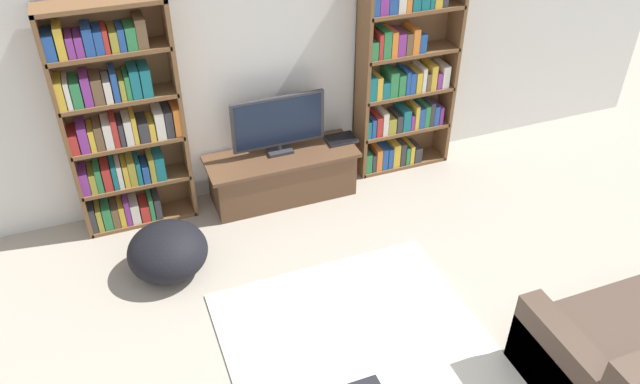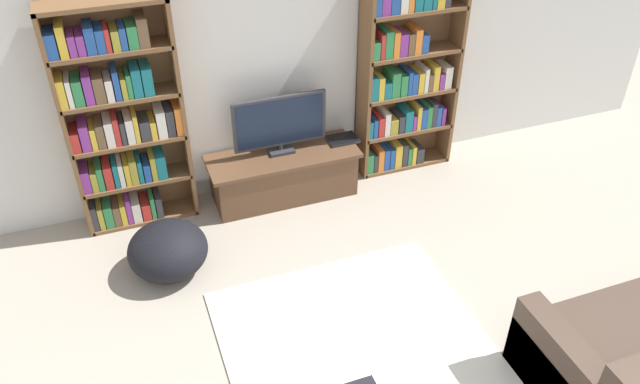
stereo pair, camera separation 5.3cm
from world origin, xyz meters
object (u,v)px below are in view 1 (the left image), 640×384
(tv_stand, at_px, (282,175))
(laptop, at_px, (341,139))
(bookshelf_left, at_px, (119,123))
(beanbag_ottoman, at_px, (168,251))
(television, at_px, (278,124))
(bookshelf_right, at_px, (402,75))

(tv_stand, relative_size, laptop, 4.89)
(bookshelf_left, height_order, beanbag_ottoman, bookshelf_left)
(beanbag_ottoman, bearing_deg, bookshelf_left, 100.03)
(bookshelf_left, xyz_separation_m, television, (1.38, -0.09, -0.24))
(laptop, bearing_deg, bookshelf_left, 177.41)
(bookshelf_right, distance_m, television, 1.32)
(bookshelf_right, height_order, tv_stand, bookshelf_right)
(tv_stand, bearing_deg, television, 90.00)
(laptop, height_order, beanbag_ottoman, laptop)
(bookshelf_right, height_order, beanbag_ottoman, bookshelf_right)
(television, xyz_separation_m, beanbag_ottoman, (-1.23, -0.77, -0.55))
(television, bearing_deg, beanbag_ottoman, -148.02)
(tv_stand, bearing_deg, bookshelf_left, 174.17)
(television, height_order, beanbag_ottoman, television)
(tv_stand, bearing_deg, laptop, 4.57)
(tv_stand, distance_m, television, 0.54)
(tv_stand, relative_size, television, 1.62)
(tv_stand, height_order, beanbag_ottoman, tv_stand)
(beanbag_ottoman, bearing_deg, television, 31.98)
(bookshelf_left, distance_m, tv_stand, 1.59)
(bookshelf_left, height_order, television, bookshelf_left)
(bookshelf_right, bearing_deg, laptop, -172.34)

